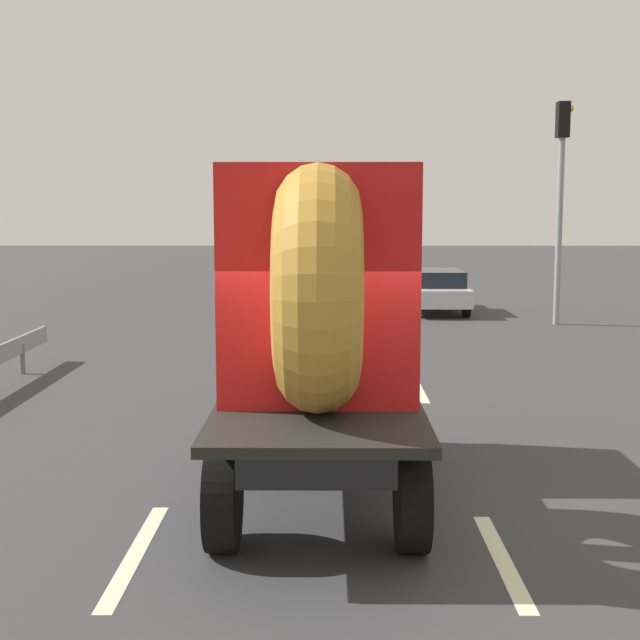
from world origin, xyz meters
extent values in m
plane|color=#38383A|center=(0.00, 0.00, 0.00)|extent=(120.00, 120.00, 0.00)
cylinder|color=black|center=(-0.98, 1.82, 0.49)|extent=(0.28, 0.98, 0.98)
cylinder|color=black|center=(0.72, 1.82, 0.49)|extent=(0.28, 0.98, 0.98)
cylinder|color=black|center=(-0.98, -1.10, 0.49)|extent=(0.28, 0.98, 0.98)
cylinder|color=black|center=(0.72, -1.10, 0.49)|extent=(0.28, 0.98, 0.98)
cube|color=black|center=(-0.13, 0.39, 0.96)|extent=(1.30, 4.69, 0.25)
cube|color=silver|center=(-0.13, 1.82, 1.76)|extent=(2.00, 1.84, 1.35)
cube|color=black|center=(-0.13, 1.77, 2.06)|extent=(2.02, 1.75, 0.44)
cube|color=black|center=(-0.13, -0.53, 1.14)|extent=(2.00, 2.85, 0.10)
cube|color=black|center=(-0.13, 0.85, 1.74)|extent=(1.80, 0.08, 1.10)
torus|color=#B7842D|center=(-0.13, -0.68, 2.34)|extent=(0.79, 2.30, 2.30)
cube|color=red|center=(-0.13, -0.68, 2.34)|extent=(1.90, 0.03, 2.30)
cylinder|color=black|center=(2.43, 18.22, 0.29)|extent=(0.20, 0.58, 0.58)
cylinder|color=black|center=(3.83, 18.22, 0.29)|extent=(0.20, 0.58, 0.58)
cylinder|color=black|center=(2.43, 15.80, 0.29)|extent=(0.20, 0.58, 0.58)
cylinder|color=black|center=(3.83, 15.80, 0.29)|extent=(0.20, 0.58, 0.58)
cube|color=silver|center=(3.13, 17.01, 0.54)|extent=(1.62, 3.78, 0.50)
cube|color=black|center=(3.13, 16.92, 1.01)|extent=(1.46, 2.12, 0.45)
cylinder|color=gray|center=(5.95, 14.27, 2.41)|extent=(0.16, 0.16, 4.82)
cube|color=black|center=(5.95, 14.27, 5.27)|extent=(0.30, 0.36, 0.90)
sphere|color=yellow|center=(6.12, 14.27, 5.55)|extent=(0.20, 0.20, 0.20)
cylinder|color=slate|center=(-5.70, 7.30, 0.28)|extent=(0.10, 0.10, 0.55)
cube|color=beige|center=(-1.76, -1.21, 0.00)|extent=(0.16, 2.41, 0.01)
cube|color=beige|center=(-1.76, 6.67, 0.00)|extent=(0.16, 2.41, 0.01)
cube|color=beige|center=(1.50, -1.32, 0.00)|extent=(0.16, 2.15, 0.01)
cube|color=beige|center=(1.50, 6.21, 0.00)|extent=(0.16, 2.67, 0.01)
camera|label=1|loc=(-0.04, -8.77, 3.10)|focal=49.64mm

